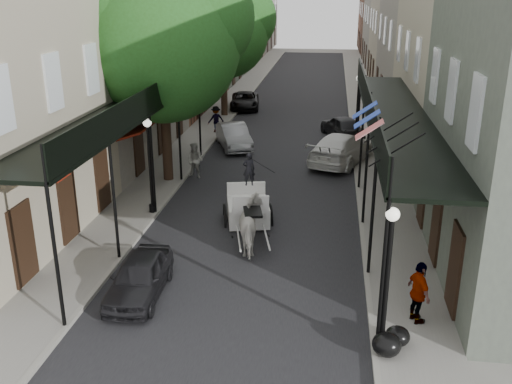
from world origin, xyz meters
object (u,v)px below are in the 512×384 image
(tree_far, at_px, (229,28))
(lamppost_right_far, at_px, (357,108))
(car_left_near, at_px, (139,277))
(car_right_far, at_px, (342,126))
(pedestrian_walking, at_px, (195,161))
(lamppost_right_near, at_px, (387,279))
(pedestrian_sidewalk_left, at_px, (216,119))
(car_right_near, at_px, (341,148))
(horse, at_px, (253,226))
(tree_near, at_px, (171,35))
(carriage, at_px, (247,191))
(lamppost_left, at_px, (150,165))
(car_left_mid, at_px, (234,136))
(car_left_far, at_px, (245,101))
(pedestrian_sidewalk_right, at_px, (419,293))

(tree_far, xyz_separation_m, lamppost_right_far, (8.35, -6.18, -3.79))
(car_left_near, xyz_separation_m, car_right_far, (5.94, 19.30, 0.07))
(pedestrian_walking, bearing_deg, lamppost_right_near, -44.79)
(lamppost_right_far, height_order, pedestrian_sidewalk_left, lamppost_right_far)
(pedestrian_sidewalk_left, distance_m, car_right_near, 9.02)
(lamppost_right_near, height_order, horse, lamppost_right_near)
(tree_near, xyz_separation_m, car_left_near, (1.60, -10.23, -5.90))
(carriage, relative_size, car_left_near, 0.84)
(lamppost_left, relative_size, lamppost_right_far, 1.00)
(lamppost_right_far, xyz_separation_m, car_right_near, (-0.85, -4.00, -1.29))
(lamppost_right_near, relative_size, carriage, 1.27)
(lamppost_left, distance_m, car_left_near, 6.40)
(lamppost_left, distance_m, lamppost_right_far, 14.53)
(car_right_near, distance_m, car_right_far, 5.25)
(carriage, xyz_separation_m, car_left_mid, (-2.22, 10.03, -0.48))
(pedestrian_walking, relative_size, car_left_mid, 0.41)
(car_left_mid, relative_size, car_left_far, 0.93)
(lamppost_left, relative_size, car_left_near, 1.07)
(lamppost_right_far, bearing_deg, car_right_near, -102.05)
(lamppost_right_far, bearing_deg, pedestrian_sidewalk_left, 172.57)
(tree_far, distance_m, car_right_far, 10.42)
(lamppost_right_near, bearing_deg, horse, 125.68)
(carriage, relative_size, pedestrian_sidewalk_right, 1.71)
(pedestrian_sidewalk_right, bearing_deg, carriage, 18.01)
(tree_near, relative_size, pedestrian_walking, 5.79)
(lamppost_left, distance_m, horse, 5.17)
(tree_near, height_order, pedestrian_walking, tree_near)
(car_left_near, bearing_deg, car_left_far, 90.26)
(tree_far, relative_size, car_left_far, 1.99)
(lamppost_left, height_order, pedestrian_sidewalk_left, lamppost_left)
(car_left_mid, bearing_deg, car_right_near, -40.41)
(pedestrian_sidewalk_right, height_order, car_right_near, pedestrian_sidewalk_right)
(pedestrian_walking, bearing_deg, carriage, -41.69)
(car_left_far, bearing_deg, tree_far, -111.09)
(pedestrian_walking, bearing_deg, car_left_near, -70.91)
(horse, xyz_separation_m, carriage, (-0.60, 2.66, 0.26))
(lamppost_left, height_order, horse, lamppost_left)
(tree_near, relative_size, car_left_far, 2.23)
(pedestrian_walking, xyz_separation_m, car_left_far, (-0.10, 16.02, -0.23))
(car_left_mid, bearing_deg, tree_near, -125.79)
(carriage, bearing_deg, lamppost_right_near, -73.60)
(car_left_far, distance_m, car_right_near, 14.45)
(horse, bearing_deg, tree_far, -90.50)
(pedestrian_sidewalk_left, bearing_deg, horse, 76.08)
(horse, distance_m, car_left_mid, 13.00)
(tree_far, distance_m, pedestrian_sidewalk_left, 7.09)
(car_left_far, xyz_separation_m, car_right_near, (6.85, -12.72, 0.16))
(tree_near, distance_m, carriage, 7.75)
(lamppost_right_far, distance_m, horse, 15.15)
(carriage, relative_size, pedestrian_walking, 1.76)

